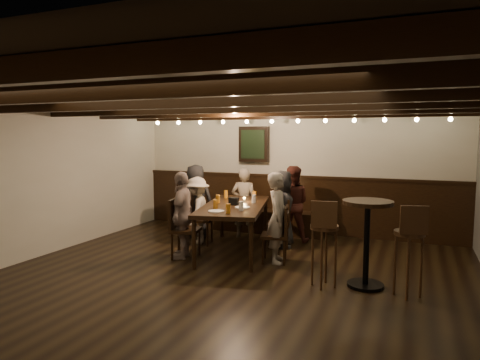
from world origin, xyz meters
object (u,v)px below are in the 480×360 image
at_px(chair_right_near, 280,232).
at_px(person_left_far, 182,215).
at_px(person_left_near, 197,210).
at_px(person_right_far, 278,218).
at_px(chair_left_far, 185,240).
at_px(bar_stool_left, 324,255).
at_px(person_right_near, 282,209).
at_px(chair_left_near, 199,228).
at_px(person_bench_right, 292,204).
at_px(dining_table, 234,208).
at_px(chair_right_far, 276,245).
at_px(person_bench_centre, 244,203).
at_px(person_bench_left, 196,201).
at_px(bar_stool_right, 408,262).
at_px(high_top_table, 367,230).

bearing_deg(chair_right_near, person_left_far, 121.51).
distance_m(person_left_near, person_right_far, 1.75).
height_order(chair_left_far, bar_stool_left, bar_stool_left).
xyz_separation_m(chair_right_near, person_right_near, (0.03, 0.01, 0.40)).
xyz_separation_m(chair_left_near, person_bench_right, (1.47, 0.81, 0.41)).
bearing_deg(bar_stool_left, person_left_near, 143.87).
relative_size(chair_left_far, person_bench_right, 0.68).
bearing_deg(person_bench_right, bar_stool_left, 102.36).
bearing_deg(person_bench_right, person_right_near, 71.57).
xyz_separation_m(person_bench_right, person_left_far, (-1.30, -1.69, -0.01)).
height_order(dining_table, person_left_far, person_left_far).
height_order(chair_right_far, person_bench_centre, person_bench_centre).
bearing_deg(person_right_near, person_left_far, 120.96).
xyz_separation_m(chair_right_near, person_bench_centre, (-0.84, 0.42, 0.40)).
height_order(dining_table, person_bench_left, person_bench_left).
distance_m(dining_table, bar_stool_left, 2.03).
distance_m(chair_right_near, person_right_far, 1.00).
distance_m(person_bench_centre, person_right_far, 1.68).
height_order(chair_left_near, person_bench_right, person_bench_right).
bearing_deg(person_left_near, bar_stool_right, 56.82).
relative_size(person_right_near, person_right_far, 0.97).
relative_size(chair_left_far, bar_stool_left, 0.83).
bearing_deg(dining_table, chair_right_near, 32.08).
xyz_separation_m(person_left_far, bar_stool_left, (2.33, -0.46, -0.27)).
bearing_deg(dining_table, bar_stool_left, -45.35).
height_order(person_bench_centre, person_left_far, person_left_far).
bearing_deg(person_left_far, person_right_near, 120.96).
bearing_deg(chair_right_near, person_right_far, -177.96).
distance_m(person_right_far, bar_stool_left, 1.21).
xyz_separation_m(chair_right_near, bar_stool_left, (1.10, -1.67, 0.16)).
bearing_deg(person_bench_left, person_right_far, 140.71).
xyz_separation_m(person_left_far, person_right_near, (1.26, 1.22, -0.02)).
relative_size(chair_right_far, person_bench_right, 0.63).
distance_m(chair_right_near, person_bench_centre, 1.02).
bearing_deg(chair_right_far, chair_left_near, 57.95).
bearing_deg(chair_left_far, person_bench_centre, 154.37).
bearing_deg(high_top_table, person_right_far, 156.45).
xyz_separation_m(chair_left_far, person_bench_centre, (0.36, 1.62, 0.37)).
distance_m(chair_right_near, person_left_far, 1.77).
xyz_separation_m(chair_right_near, person_left_far, (-1.22, -1.21, 0.42)).
distance_m(person_right_near, bar_stool_right, 2.65).
relative_size(dining_table, bar_stool_left, 2.02).
bearing_deg(dining_table, person_left_far, -149.04).
bearing_deg(bar_stool_right, person_right_near, 125.56).
bearing_deg(person_right_near, chair_right_near, 90.00).
relative_size(chair_left_near, chair_right_near, 1.08).
distance_m(person_left_far, high_top_table, 2.84).
xyz_separation_m(person_bench_centre, person_right_near, (0.87, -0.41, 0.01)).
bearing_deg(person_bench_centre, person_bench_left, 9.46).
bearing_deg(person_right_near, high_top_table, -146.32).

